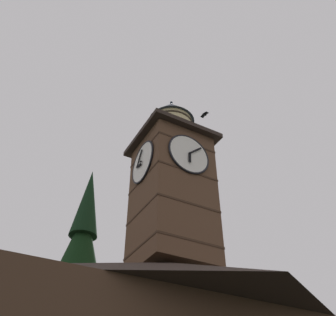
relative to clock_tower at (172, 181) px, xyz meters
name	(u,v)px	position (x,y,z in m)	size (l,w,h in m)	color
clock_tower	(172,181)	(0.00, 0.00, 0.00)	(3.90, 3.90, 10.36)	brown
moon	(163,310)	(-17.92, -33.99, 4.92)	(1.95, 1.95, 1.95)	silver
flying_bird_low	(205,114)	(-2.01, 0.46, 5.22)	(0.30, 0.57, 0.16)	black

